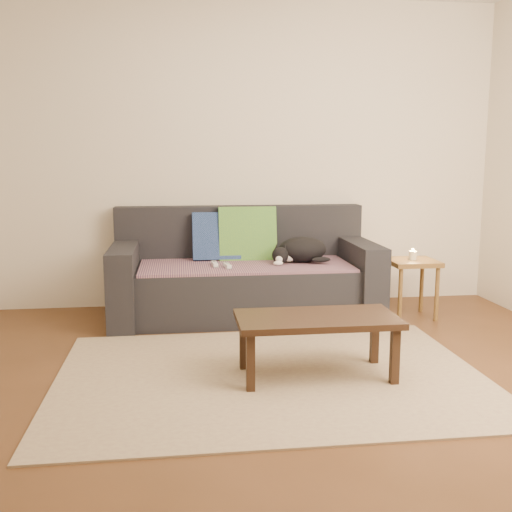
# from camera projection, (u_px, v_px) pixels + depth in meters

# --- Properties ---
(ground) EXTENTS (4.50, 4.50, 0.00)m
(ground) POSITION_uv_depth(u_px,v_px,m) (275.00, 386.00, 3.38)
(ground) COLOR brown
(ground) RESTS_ON ground
(back_wall) EXTENTS (4.50, 0.04, 2.60)m
(back_wall) POSITION_uv_depth(u_px,v_px,m) (238.00, 155.00, 5.13)
(back_wall) COLOR beige
(back_wall) RESTS_ON ground
(sofa) EXTENTS (2.10, 0.94, 0.87)m
(sofa) POSITION_uv_depth(u_px,v_px,m) (244.00, 278.00, 4.87)
(sofa) COLOR #232328
(sofa) RESTS_ON ground
(throw_blanket) EXTENTS (1.66, 0.74, 0.02)m
(throw_blanket) POSITION_uv_depth(u_px,v_px,m) (245.00, 265.00, 4.76)
(throw_blanket) COLOR #3A2648
(throw_blanket) RESTS_ON sofa
(cushion_navy) EXTENTS (0.39, 0.20, 0.41)m
(cushion_navy) POSITION_uv_depth(u_px,v_px,m) (216.00, 237.00, 4.96)
(cushion_navy) COLOR navy
(cushion_navy) RESTS_ON throw_blanket
(cushion_green) EXTENTS (0.48, 0.21, 0.49)m
(cushion_green) POSITION_uv_depth(u_px,v_px,m) (247.00, 236.00, 4.99)
(cushion_green) COLOR #0A463A
(cushion_green) RESTS_ON throw_blanket
(cat) EXTENTS (0.50, 0.37, 0.20)m
(cat) POSITION_uv_depth(u_px,v_px,m) (301.00, 250.00, 4.83)
(cat) COLOR black
(cat) RESTS_ON throw_blanket
(wii_remote_a) EXTENTS (0.05, 0.15, 0.03)m
(wii_remote_a) POSITION_uv_depth(u_px,v_px,m) (215.00, 264.00, 4.68)
(wii_remote_a) COLOR white
(wii_remote_a) RESTS_ON throw_blanket
(wii_remote_b) EXTENTS (0.06, 0.15, 0.03)m
(wii_remote_b) POSITION_uv_depth(u_px,v_px,m) (227.00, 266.00, 4.61)
(wii_remote_b) COLOR white
(wii_remote_b) RESTS_ON throw_blanket
(side_table) EXTENTS (0.38, 0.38, 0.47)m
(side_table) POSITION_uv_depth(u_px,v_px,m) (412.00, 270.00, 4.80)
(side_table) COLOR brown
(side_table) RESTS_ON ground
(candle) EXTENTS (0.06, 0.06, 0.09)m
(candle) POSITION_uv_depth(u_px,v_px,m) (413.00, 255.00, 4.78)
(candle) COLOR beige
(candle) RESTS_ON side_table
(rug) EXTENTS (2.50, 1.80, 0.01)m
(rug) POSITION_uv_depth(u_px,v_px,m) (271.00, 376.00, 3.53)
(rug) COLOR tan
(rug) RESTS_ON ground
(coffee_table) EXTENTS (0.93, 0.47, 0.37)m
(coffee_table) POSITION_uv_depth(u_px,v_px,m) (317.00, 324.00, 3.47)
(coffee_table) COLOR black
(coffee_table) RESTS_ON rug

